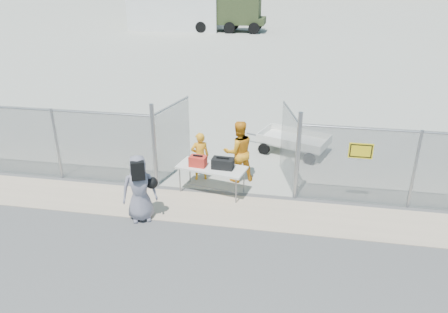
% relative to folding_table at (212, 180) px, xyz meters
% --- Properties ---
extents(ground, '(160.00, 160.00, 0.00)m').
position_rel_folding_table_xyz_m(ground, '(0.33, -1.90, -0.41)').
color(ground, '#3F3F3F').
extents(tarmac_inside, '(160.00, 80.00, 0.01)m').
position_rel_folding_table_xyz_m(tarmac_inside, '(0.33, 40.10, -0.40)').
color(tarmac_inside, '#ABAB9C').
rests_on(tarmac_inside, ground).
extents(dirt_strip, '(44.00, 1.60, 0.01)m').
position_rel_folding_table_xyz_m(dirt_strip, '(0.33, -0.90, -0.40)').
color(dirt_strip, '#C5AE8F').
rests_on(dirt_strip, ground).
extents(chain_link_fence, '(40.00, 0.20, 2.20)m').
position_rel_folding_table_xyz_m(chain_link_fence, '(0.33, 0.10, 0.69)').
color(chain_link_fence, gray).
rests_on(chain_link_fence, ground).
extents(folding_table, '(2.03, 1.17, 0.81)m').
position_rel_folding_table_xyz_m(folding_table, '(0.00, 0.00, 0.00)').
color(folding_table, white).
rests_on(folding_table, ground).
extents(orange_bag, '(0.49, 0.35, 0.29)m').
position_rel_folding_table_xyz_m(orange_bag, '(-0.39, -0.01, 0.55)').
color(orange_bag, red).
rests_on(orange_bag, folding_table).
extents(black_duffel, '(0.61, 0.38, 0.29)m').
position_rel_folding_table_xyz_m(black_duffel, '(0.32, -0.03, 0.55)').
color(black_duffel, black).
rests_on(black_duffel, folding_table).
extents(security_worker_left, '(0.64, 0.53, 1.50)m').
position_rel_folding_table_xyz_m(security_worker_left, '(-0.50, 0.75, 0.35)').
color(security_worker_left, orange).
rests_on(security_worker_left, ground).
extents(security_worker_right, '(1.13, 1.03, 1.88)m').
position_rel_folding_table_xyz_m(security_worker_right, '(0.62, 0.89, 0.53)').
color(security_worker_right, orange).
rests_on(security_worker_right, ground).
extents(visitor, '(1.01, 0.85, 1.76)m').
position_rel_folding_table_xyz_m(visitor, '(-1.50, -1.67, 0.47)').
color(visitor, slate).
rests_on(visitor, ground).
extents(utility_trailer, '(3.29, 2.43, 0.72)m').
position_rel_folding_table_xyz_m(utility_trailer, '(2.19, 3.26, -0.05)').
color(utility_trailer, white).
rests_on(utility_trailer, ground).
extents(military_truck, '(6.53, 2.44, 3.11)m').
position_rel_folding_table_xyz_m(military_truck, '(-4.48, 30.36, 1.15)').
color(military_truck, '#313C1E').
rests_on(military_truck, ground).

